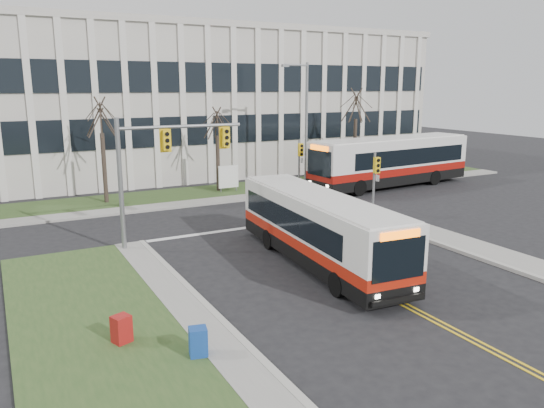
{
  "coord_description": "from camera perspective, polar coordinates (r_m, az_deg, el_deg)",
  "views": [
    {
      "loc": [
        -12.38,
        -17.08,
        7.6
      ],
      "look_at": [
        -0.64,
        4.94,
        2.0
      ],
      "focal_mm": 35.0,
      "sensor_mm": 36.0,
      "label": 1
    }
  ],
  "objects": [
    {
      "name": "mast_arm_signal",
      "position": [
        25.39,
        -12.4,
        4.79
      ],
      "size": [
        6.11,
        0.38,
        6.2
      ],
      "color": "slate",
      "rests_on": "ground"
    },
    {
      "name": "tree_right",
      "position": [
        43.93,
        9.03,
        10.28
      ],
      "size": [
        1.8,
        1.8,
        8.25
      ],
      "color": "#42352B",
      "rests_on": "ground"
    },
    {
      "name": "tree_left",
      "position": [
        35.72,
        -17.92,
        8.69
      ],
      "size": [
        1.8,
        1.8,
        7.7
      ],
      "color": "#42352B",
      "rests_on": "ground"
    },
    {
      "name": "bus_main",
      "position": [
        22.92,
        5.0,
        -2.84
      ],
      "size": [
        3.3,
        11.38,
        2.99
      ],
      "primitive_type": null,
      "rotation": [
        0.0,
        0.0,
        -0.08
      ],
      "color": "silver",
      "rests_on": "ground"
    },
    {
      "name": "sidewalk_cross",
      "position": [
        37.43,
        0.24,
        1.04
      ],
      "size": [
        44.0,
        1.6,
        0.14
      ],
      "primitive_type": "cube",
      "color": "#9E9B93",
      "rests_on": "ground"
    },
    {
      "name": "sidewalk_west",
      "position": [
        15.22,
        -3.67,
        -17.03
      ],
      "size": [
        1.2,
        26.0,
        0.14
      ],
      "primitive_type": "cube",
      "color": "#9E9B93",
      "rests_on": "ground"
    },
    {
      "name": "office_building",
      "position": [
        50.22,
        -7.93,
        10.7
      ],
      "size": [
        40.0,
        16.0,
        12.0
      ],
      "primitive_type": "cube",
      "color": "beige",
      "rests_on": "ground"
    },
    {
      "name": "signal_pole_near",
      "position": [
        31.38,
        11.04,
        3.06
      ],
      "size": [
        0.34,
        0.39,
        3.8
      ],
      "color": "slate",
      "rests_on": "ground"
    },
    {
      "name": "streetlight",
      "position": [
        39.12,
        3.5,
        9.09
      ],
      "size": [
        2.15,
        0.25,
        9.2
      ],
      "color": "slate",
      "rests_on": "ground"
    },
    {
      "name": "bus_cross",
      "position": [
        41.45,
        12.64,
        4.35
      ],
      "size": [
        13.99,
        4.17,
        3.68
      ],
      "primitive_type": null,
      "rotation": [
        0.0,
        0.0,
        -1.48
      ],
      "color": "silver",
      "rests_on": "ground"
    },
    {
      "name": "newspaper_box_red",
      "position": [
        16.78,
        -15.87,
        -12.98
      ],
      "size": [
        0.63,
        0.6,
        0.95
      ],
      "primitive_type": "cube",
      "rotation": [
        0.0,
        0.0,
        0.36
      ],
      "color": "maroon",
      "rests_on": "ground"
    },
    {
      "name": "tree_mid",
      "position": [
        38.2,
        -5.93,
        8.5
      ],
      "size": [
        1.8,
        1.8,
        6.82
      ],
      "color": "#42352B",
      "rests_on": "ground"
    },
    {
      "name": "signal_pole_far",
      "position": [
        38.27,
        3.01,
        4.97
      ],
      "size": [
        0.34,
        0.39,
        3.8
      ],
      "color": "slate",
      "rests_on": "ground"
    },
    {
      "name": "grass_verge",
      "position": [
        14.44,
        -15.23,
        -19.31
      ],
      "size": [
        5.0,
        26.0,
        0.12
      ],
      "primitive_type": "cube",
      "color": "#2F4B20",
      "rests_on": "ground"
    },
    {
      "name": "building_lawn",
      "position": [
        39.87,
        -1.67,
        1.74
      ],
      "size": [
        44.0,
        5.0,
        0.12
      ],
      "primitive_type": "cube",
      "color": "#2F4B20",
      "rests_on": "ground"
    },
    {
      "name": "ground",
      "position": [
        22.43,
        7.48,
        -7.28
      ],
      "size": [
        120.0,
        120.0,
        0.0
      ],
      "primitive_type": "plane",
      "color": "black",
      "rests_on": "ground"
    },
    {
      "name": "newspaper_box_blue",
      "position": [
        15.61,
        -7.94,
        -14.64
      ],
      "size": [
        0.59,
        0.55,
        0.95
      ],
      "primitive_type": "cube",
      "rotation": [
        0.0,
        0.0,
        -0.22
      ],
      "color": "navy",
      "rests_on": "ground"
    },
    {
      "name": "directory_sign",
      "position": [
        38.19,
        -4.71,
        2.91
      ],
      "size": [
        1.5,
        0.12,
        2.0
      ],
      "color": "slate",
      "rests_on": "ground"
    }
  ]
}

